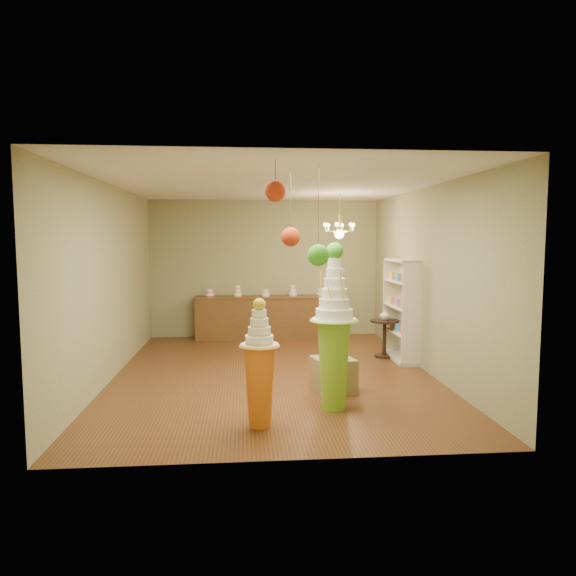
{
  "coord_description": "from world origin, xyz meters",
  "views": [
    {
      "loc": [
        -0.45,
        -8.07,
        2.17
      ],
      "look_at": [
        0.24,
        0.0,
        1.38
      ],
      "focal_mm": 32.0,
      "sensor_mm": 36.0,
      "label": 1
    }
  ],
  "objects": [
    {
      "name": "chandelier",
      "position": [
        1.31,
        1.36,
        2.3
      ],
      "size": [
        0.72,
        0.72,
        0.85
      ],
      "rotation": [
        0.0,
        0.0,
        0.17
      ],
      "color": "#E3D050",
      "rests_on": "ceiling"
    },
    {
      "name": "pom_red_right",
      "position": [
        -0.12,
        -2.61,
        2.66
      ],
      "size": [
        0.22,
        0.22,
        0.45
      ],
      "color": "#423C2F",
      "rests_on": "ceiling"
    },
    {
      "name": "pedestal_orange",
      "position": [
        -0.29,
        -2.31,
        0.61
      ],
      "size": [
        0.45,
        0.45,
        1.5
      ],
      "rotation": [
        0.0,
        0.0,
        0.05
      ],
      "color": "orange",
      "rests_on": "floor"
    },
    {
      "name": "pom_green_mid",
      "position": [
        0.39,
        -2.28,
        1.98
      ],
      "size": [
        0.25,
        0.25,
        1.15
      ],
      "color": "#423C2F",
      "rests_on": "ceiling"
    },
    {
      "name": "vase",
      "position": [
        2.1,
        1.0,
        0.78
      ],
      "size": [
        0.21,
        0.21,
        0.19
      ],
      "primitive_type": "imported",
      "rotation": [
        0.0,
        0.0,
        -0.15
      ],
      "color": "beige",
      "rests_on": "round_table"
    },
    {
      "name": "wall_back",
      "position": [
        0.0,
        3.25,
        1.5
      ],
      "size": [
        5.0,
        0.04,
        3.0
      ],
      "primitive_type": "cube",
      "color": "gray",
      "rests_on": "ground"
    },
    {
      "name": "pedestal_green",
      "position": [
        0.67,
        -1.76,
        0.85
      ],
      "size": [
        0.73,
        0.73,
        2.12
      ],
      "rotation": [
        0.0,
        0.0,
        0.34
      ],
      "color": "#7CC02A",
      "rests_on": "floor"
    },
    {
      "name": "wall_front",
      "position": [
        0.0,
        -3.25,
        1.5
      ],
      "size": [
        5.0,
        0.04,
        3.0
      ],
      "primitive_type": "cube",
      "color": "gray",
      "rests_on": "ground"
    },
    {
      "name": "shelving_unit",
      "position": [
        2.34,
        0.8,
        0.9
      ],
      "size": [
        0.33,
        1.2,
        1.8
      ],
      "color": "beige",
      "rests_on": "floor"
    },
    {
      "name": "sideboard",
      "position": [
        0.0,
        2.97,
        0.48
      ],
      "size": [
        3.04,
        0.54,
        1.16
      ],
      "color": "brown",
      "rests_on": "floor"
    },
    {
      "name": "wall_right",
      "position": [
        2.5,
        0.0,
        1.5
      ],
      "size": [
        0.04,
        6.5,
        3.0
      ],
      "primitive_type": "cube",
      "color": "gray",
      "rests_on": "ground"
    },
    {
      "name": "pom_red_left",
      "position": [
        0.1,
        -1.98,
        2.19
      ],
      "size": [
        0.23,
        0.23,
        0.93
      ],
      "color": "#423C2F",
      "rests_on": "ceiling"
    },
    {
      "name": "ceiling",
      "position": [
        0.0,
        0.0,
        3.0
      ],
      "size": [
        6.5,
        6.5,
        0.0
      ],
      "primitive_type": "plane",
      "rotation": [
        3.14,
        0.0,
        0.0
      ],
      "color": "silver",
      "rests_on": "ground"
    },
    {
      "name": "floor",
      "position": [
        0.0,
        0.0,
        0.0
      ],
      "size": [
        6.5,
        6.5,
        0.0
      ],
      "primitive_type": "plane",
      "color": "#553017",
      "rests_on": "ground"
    },
    {
      "name": "wall_left",
      "position": [
        -2.5,
        0.0,
        1.5
      ],
      "size": [
        0.04,
        6.5,
        3.0
      ],
      "primitive_type": "cube",
      "color": "gray",
      "rests_on": "ground"
    },
    {
      "name": "burlap_riser",
      "position": [
        0.79,
        -1.04,
        0.24
      ],
      "size": [
        0.65,
        0.65,
        0.48
      ],
      "primitive_type": "cube",
      "rotation": [
        0.0,
        0.0,
        0.25
      ],
      "color": "olive",
      "rests_on": "floor"
    },
    {
      "name": "round_table",
      "position": [
        2.1,
        1.0,
        0.44
      ],
      "size": [
        0.59,
        0.59,
        0.69
      ],
      "rotation": [
        0.0,
        0.0,
        0.1
      ],
      "color": "black",
      "rests_on": "floor"
    }
  ]
}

